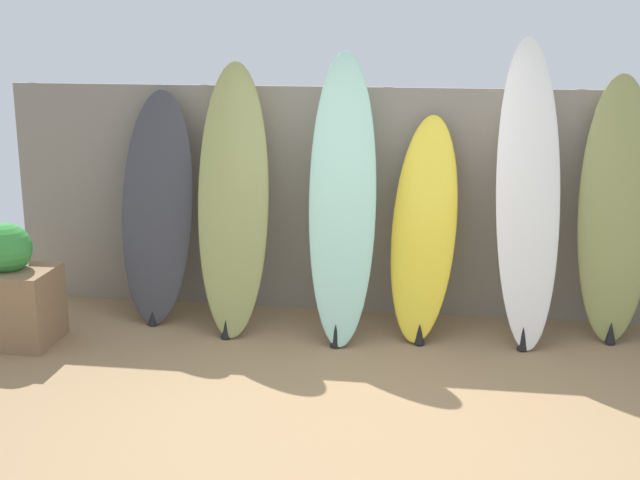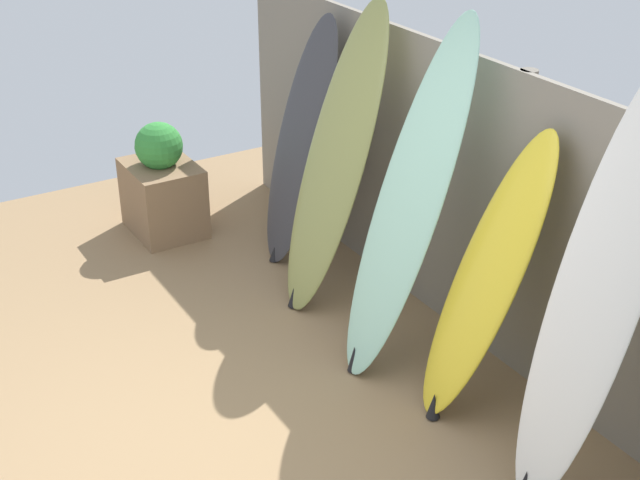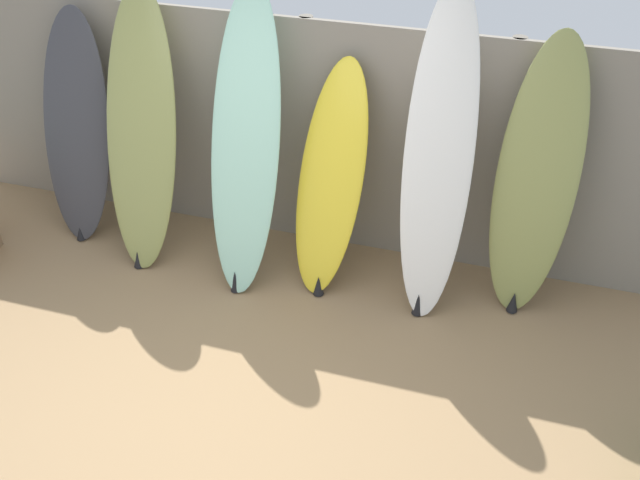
% 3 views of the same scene
% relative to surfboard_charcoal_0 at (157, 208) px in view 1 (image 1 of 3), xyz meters
% --- Properties ---
extents(ground, '(7.68, 7.68, 0.00)m').
position_rel_surfboard_charcoal_0_xyz_m(ground, '(1.74, -1.62, -0.88)').
color(ground, '#8E704C').
extents(fence_back, '(6.08, 0.11, 1.80)m').
position_rel_surfboard_charcoal_0_xyz_m(fence_back, '(1.74, 0.39, 0.02)').
color(fence_back, gray).
rests_on(fence_back, ground).
extents(surfboard_charcoal_0, '(0.58, 0.56, 1.78)m').
position_rel_surfboard_charcoal_0_xyz_m(surfboard_charcoal_0, '(0.00, 0.00, 0.00)').
color(surfboard_charcoal_0, '#38383D').
rests_on(surfboard_charcoal_0, ground).
extents(surfboard_olive_1, '(0.63, 0.83, 2.01)m').
position_rel_surfboard_charcoal_0_xyz_m(surfboard_olive_1, '(0.63, -0.10, 0.11)').
color(surfboard_olive_1, olive).
rests_on(surfboard_olive_1, ground).
extents(surfboard_seafoam_2, '(0.56, 0.87, 2.09)m').
position_rel_surfboard_charcoal_0_xyz_m(surfboard_seafoam_2, '(1.46, -0.13, 0.15)').
color(surfboard_seafoam_2, '#9ED6BC').
rests_on(surfboard_seafoam_2, ground).
extents(surfboard_yellow_3, '(0.56, 0.77, 1.62)m').
position_rel_surfboard_charcoal_0_xyz_m(surfboard_yellow_3, '(2.06, -0.04, -0.08)').
color(surfboard_yellow_3, yellow).
rests_on(surfboard_yellow_3, ground).
extents(surfboard_white_4, '(0.53, 0.74, 2.20)m').
position_rel_surfboard_charcoal_0_xyz_m(surfboard_white_4, '(2.80, -0.05, 0.20)').
color(surfboard_white_4, white).
rests_on(surfboard_white_4, ground).
extents(surfboard_olive_5, '(0.56, 0.52, 1.94)m').
position_rel_surfboard_charcoal_0_xyz_m(surfboard_olive_5, '(3.44, 0.08, 0.08)').
color(surfboard_olive_5, olive).
rests_on(surfboard_olive_5, ground).
extents(planter_box, '(0.63, 0.50, 0.90)m').
position_rel_surfboard_charcoal_0_xyz_m(planter_box, '(-0.89, -0.72, -0.51)').
color(planter_box, '#846647').
rests_on(planter_box, ground).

